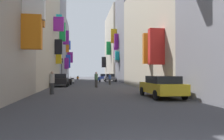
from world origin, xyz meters
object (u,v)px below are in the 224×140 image
object	(u,v)px
parked_car_black	(60,80)
scooter_orange	(78,78)
parked_car_blue	(103,77)
scooter_white	(107,78)
pedestrian_near_left	(110,79)
scooter_black	(69,81)
scooter_silver	(72,81)
parked_car_yellow	(162,86)
traffic_light_near_corner	(62,66)
pedestrian_near_right	(96,80)
pedestrian_crossing	(52,83)
scooter_blue	(98,79)
parked_car_grey	(110,78)

from	to	relation	value
parked_car_black	scooter_orange	world-z (taller)	parked_car_black
parked_car_blue	scooter_orange	world-z (taller)	parked_car_blue
scooter_white	pedestrian_near_left	size ratio (longest dim) A/B	1.11
scooter_black	scooter_silver	world-z (taller)	same
parked_car_black	parked_car_yellow	bearing A→B (deg)	-60.40
scooter_black	pedestrian_near_left	world-z (taller)	pedestrian_near_left
parked_car_black	scooter_black	world-z (taller)	parked_car_black
parked_car_blue	pedestrian_near_left	xyz separation A→B (m)	(-1.19, -21.84, 0.02)
parked_car_black	scooter_orange	size ratio (longest dim) A/B	2.10
pedestrian_near_left	traffic_light_near_corner	bearing A→B (deg)	141.46
scooter_silver	scooter_white	size ratio (longest dim) A/B	1.10
parked_car_blue	scooter_orange	size ratio (longest dim) A/B	2.32
scooter_black	scooter_white	bearing A→B (deg)	67.35
scooter_orange	pedestrian_near_right	distance (m)	30.00
pedestrian_crossing	scooter_orange	bearing A→B (deg)	88.15
parked_car_blue	scooter_orange	bearing A→B (deg)	159.81
scooter_white	pedestrian_crossing	distance (m)	31.81
scooter_silver	pedestrian_near_left	bearing A→B (deg)	-31.60
scooter_blue	parked_car_black	bearing A→B (deg)	-113.74
scooter_white	traffic_light_near_corner	size ratio (longest dim) A/B	0.44
scooter_silver	traffic_light_near_corner	world-z (taller)	traffic_light_near_corner
traffic_light_near_corner	parked_car_blue	bearing A→B (deg)	63.20
parked_car_yellow	scooter_silver	size ratio (longest dim) A/B	2.33
scooter_black	parked_car_grey	bearing A→B (deg)	58.15
parked_car_grey	scooter_orange	world-z (taller)	parked_car_grey
parked_car_blue	traffic_light_near_corner	size ratio (longest dim) A/B	1.12
pedestrian_near_right	parked_car_grey	bearing A→B (deg)	78.13
traffic_light_near_corner	pedestrian_near_right	bearing A→B (deg)	-67.35
parked_car_grey	parked_car_black	size ratio (longest dim) A/B	0.97
scooter_black	scooter_orange	xyz separation A→B (m)	(0.73, 23.77, -0.00)
scooter_black	parked_car_blue	bearing A→B (deg)	72.59
pedestrian_near_right	traffic_light_near_corner	size ratio (longest dim) A/B	0.44
parked_car_black	scooter_orange	distance (m)	27.31
scooter_black	pedestrian_near_left	bearing A→B (deg)	-2.93
scooter_white	parked_car_black	bearing A→B (deg)	-111.23
parked_car_blue	pedestrian_near_left	size ratio (longest dim) A/B	2.84
scooter_orange	pedestrian_crossing	distance (m)	37.71
pedestrian_near_right	traffic_light_near_corner	distance (m)	12.52
parked_car_black	scooter_white	world-z (taller)	parked_car_black
parked_car_blue	pedestrian_crossing	bearing A→B (deg)	-101.53
scooter_blue	parked_car_yellow	bearing A→B (deg)	-85.22
parked_car_black	scooter_silver	bearing A→B (deg)	80.32
parked_car_blue	scooter_white	xyz separation A→B (m)	(0.33, -4.58, -0.29)
scooter_silver	pedestrian_crossing	distance (m)	16.94
parked_car_blue	scooter_blue	world-z (taller)	parked_car_blue
parked_car_grey	scooter_white	world-z (taller)	parked_car_grey
parked_car_black	scooter_black	bearing A→B (deg)	76.06
pedestrian_near_left	parked_car_yellow	bearing A→B (deg)	-85.54
parked_car_black	traffic_light_near_corner	world-z (taller)	traffic_light_near_corner
scooter_blue	scooter_silver	distance (m)	7.58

